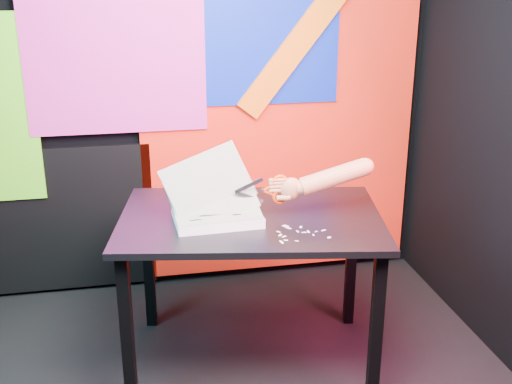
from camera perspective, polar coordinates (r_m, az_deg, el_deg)
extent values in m
cube|color=black|center=(3.58, -8.31, 11.86)|extent=(3.00, 0.01, 2.70)
cube|color=red|center=(3.74, 2.11, 4.57)|extent=(1.60, 0.02, 1.60)
cube|color=#0A20A5|center=(3.60, 0.69, 13.70)|extent=(0.85, 0.02, 0.75)
cube|color=#D02690|center=(3.53, -12.39, 11.50)|extent=(0.95, 0.02, 0.80)
cube|color=orange|center=(3.64, 5.56, 15.27)|extent=(0.91, 0.02, 1.11)
cube|color=black|center=(3.81, -18.93, -2.56)|extent=(1.30, 0.02, 0.85)
cube|color=black|center=(2.81, -11.39, -12.11)|extent=(0.06, 0.06, 0.72)
cube|color=black|center=(3.39, -9.53, -6.23)|extent=(0.06, 0.06, 0.72)
cube|color=black|center=(2.83, 10.64, -11.90)|extent=(0.06, 0.06, 0.72)
cube|color=black|center=(3.40, 8.45, -6.08)|extent=(0.06, 0.06, 0.72)
cube|color=black|center=(2.90, -0.47, -2.41)|extent=(1.29, 0.97, 0.03)
cube|color=silver|center=(2.83, -3.50, -2.18)|extent=(0.38, 0.29, 0.04)
cube|color=silver|center=(2.82, -3.51, -1.74)|extent=(0.38, 0.29, 0.00)
cube|color=silver|center=(2.82, -3.51, -1.66)|extent=(0.38, 0.27, 0.11)
cube|color=silver|center=(2.82, -3.76, -1.11)|extent=(0.40, 0.26, 0.20)
cube|color=silver|center=(2.82, -4.02, -0.12)|extent=(0.42, 0.23, 0.28)
cube|color=silver|center=(2.82, -4.29, 0.83)|extent=(0.43, 0.20, 0.33)
cylinder|color=black|center=(2.68, -6.55, -2.97)|extent=(0.01, 0.01, 0.00)
cylinder|color=black|center=(2.69, -5.84, -2.91)|extent=(0.01, 0.01, 0.00)
cylinder|color=black|center=(2.69, -5.14, -2.85)|extent=(0.01, 0.01, 0.00)
cylinder|color=black|center=(2.70, -4.43, -2.79)|extent=(0.01, 0.01, 0.00)
cylinder|color=black|center=(2.70, -3.73, -2.73)|extent=(0.01, 0.01, 0.00)
cylinder|color=black|center=(2.71, -3.03, -2.67)|extent=(0.01, 0.01, 0.00)
cylinder|color=black|center=(2.71, -2.33, -2.60)|extent=(0.01, 0.01, 0.00)
cylinder|color=black|center=(2.72, -1.64, -2.54)|extent=(0.01, 0.01, 0.00)
cylinder|color=black|center=(2.73, -0.95, -2.48)|extent=(0.01, 0.01, 0.00)
cylinder|color=black|center=(2.73, -0.26, -2.42)|extent=(0.01, 0.01, 0.00)
cylinder|color=black|center=(2.74, 0.42, -2.35)|extent=(0.01, 0.01, 0.00)
cylinder|color=black|center=(2.92, -7.20, -1.13)|extent=(0.01, 0.01, 0.00)
cylinder|color=black|center=(2.92, -6.54, -1.08)|extent=(0.01, 0.01, 0.00)
cylinder|color=black|center=(2.92, -5.89, -1.03)|extent=(0.01, 0.01, 0.00)
cylinder|color=black|center=(2.93, -5.24, -0.97)|extent=(0.01, 0.01, 0.00)
cylinder|color=black|center=(2.93, -4.59, -0.92)|extent=(0.01, 0.01, 0.00)
cylinder|color=black|center=(2.94, -3.95, -0.86)|extent=(0.01, 0.01, 0.00)
cylinder|color=black|center=(2.94, -3.30, -0.81)|extent=(0.01, 0.01, 0.00)
cylinder|color=black|center=(2.95, -2.66, -0.76)|extent=(0.01, 0.01, 0.00)
cylinder|color=black|center=(2.95, -2.02, -0.70)|extent=(0.01, 0.01, 0.00)
cylinder|color=black|center=(2.96, -1.39, -0.65)|extent=(0.01, 0.01, 0.00)
cylinder|color=black|center=(2.97, -0.75, -0.60)|extent=(0.01, 0.01, 0.00)
cube|color=black|center=(2.85, -5.42, -1.52)|extent=(0.07, 0.01, 0.00)
cube|color=black|center=(2.85, -3.23, -1.48)|extent=(0.05, 0.01, 0.00)
cube|color=black|center=(2.78, -4.15, -2.07)|extent=(0.09, 0.01, 0.00)
cube|color=black|center=(2.78, -1.70, -2.01)|extent=(0.04, 0.01, 0.00)
cube|color=black|center=(2.73, -5.43, -2.49)|extent=(0.05, 0.01, 0.00)
cube|color=#B3B4B7|center=(2.80, -0.62, 0.58)|extent=(0.13, 0.01, 0.07)
cube|color=#B3B4B7|center=(2.82, -0.62, -0.45)|extent=(0.13, 0.01, 0.07)
cylinder|color=#B3B4B7|center=(2.82, 0.61, 0.14)|extent=(0.01, 0.01, 0.01)
cube|color=red|center=(2.83, 1.05, -0.04)|extent=(0.05, 0.01, 0.03)
cube|color=red|center=(2.82, 1.05, 0.37)|extent=(0.05, 0.01, 0.03)
torus|color=red|center=(2.83, 2.15, 0.88)|extent=(0.07, 0.02, 0.07)
torus|color=red|center=(2.85, 2.13, -0.40)|extent=(0.07, 0.02, 0.07)
ellipsoid|color=#A26143|center=(2.85, 3.13, 0.30)|extent=(0.10, 0.06, 0.10)
cylinder|color=#A26143|center=(2.84, 2.14, 0.16)|extent=(0.08, 0.02, 0.02)
cylinder|color=#A26143|center=(2.83, 2.14, 0.51)|extent=(0.07, 0.02, 0.02)
cylinder|color=#A26143|center=(2.83, 2.15, 0.82)|extent=(0.06, 0.02, 0.02)
cylinder|color=#A26143|center=(2.82, 2.15, 1.09)|extent=(0.06, 0.02, 0.02)
cylinder|color=#A26143|center=(2.84, 2.48, -0.52)|extent=(0.07, 0.04, 0.03)
cylinder|color=#A26143|center=(2.86, 4.08, 0.43)|extent=(0.06, 0.07, 0.07)
cylinder|color=#A26143|center=(2.89, 6.92, 1.35)|extent=(0.32, 0.09, 0.16)
sphere|color=#A26143|center=(2.92, 9.71, 2.25)|extent=(0.08, 0.08, 0.08)
cube|color=beige|center=(2.72, 4.33, -3.60)|extent=(0.02, 0.01, 0.00)
cube|color=beige|center=(2.77, 4.01, -3.13)|extent=(0.01, 0.02, 0.00)
cube|color=beige|center=(2.75, 6.02, -3.41)|extent=(0.02, 0.01, 0.00)
cube|color=beige|center=(2.68, 6.51, -4.04)|extent=(0.02, 0.02, 0.00)
cube|color=beige|center=(2.78, 2.73, -3.01)|extent=(0.02, 0.02, 0.00)
cube|color=beige|center=(2.73, 5.37, -3.52)|extent=(0.02, 0.01, 0.00)
cube|color=beige|center=(2.70, 5.13, -3.82)|extent=(0.01, 0.01, 0.00)
cube|color=beige|center=(2.73, 3.71, -3.51)|extent=(0.01, 0.02, 0.00)
cube|color=beige|center=(2.76, 2.92, -3.23)|extent=(0.02, 0.02, 0.00)
cube|color=beige|center=(2.68, 2.51, -3.98)|extent=(0.02, 0.02, 0.00)
cube|color=beige|center=(2.69, 2.17, -3.84)|extent=(0.02, 0.02, 0.00)
cube|color=beige|center=(2.78, 2.50, -3.06)|extent=(0.02, 0.02, 0.00)
cube|color=beige|center=(2.64, 2.68, -4.31)|extent=(0.02, 0.01, 0.00)
cube|color=beige|center=(2.64, 3.65, -4.37)|extent=(0.02, 0.01, 0.00)
cube|color=beige|center=(2.72, 2.02, -3.55)|extent=(0.02, 0.02, 0.00)
cube|color=beige|center=(2.73, 4.68, -3.52)|extent=(0.01, 0.03, 0.00)
cube|color=beige|center=(2.62, 2.30, -4.47)|extent=(0.02, 0.03, 0.00)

